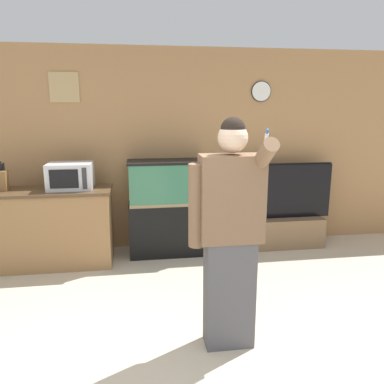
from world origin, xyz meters
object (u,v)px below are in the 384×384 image
at_px(tv_on_stand, 277,222).
at_px(person_standing, 229,233).
at_px(aquarium_on_stand, 168,208).
at_px(knife_block, 1,180).
at_px(microwave, 71,176).
at_px(counter_island, 42,228).

height_order(tv_on_stand, person_standing, person_standing).
bearing_deg(aquarium_on_stand, knife_block, -175.18).
distance_m(microwave, person_standing, 2.34).
bearing_deg(aquarium_on_stand, microwave, -172.52).
xyz_separation_m(aquarium_on_stand, tv_on_stand, (1.48, 0.04, -0.27)).
xyz_separation_m(counter_island, knife_block, (-0.40, 0.03, 0.58)).
bearing_deg(aquarium_on_stand, tv_on_stand, 1.53).
bearing_deg(knife_block, person_standing, -39.61).
relative_size(microwave, aquarium_on_stand, 0.42).
height_order(microwave, tv_on_stand, microwave).
xyz_separation_m(counter_island, person_standing, (1.81, -1.80, 0.47)).
distance_m(microwave, aquarium_on_stand, 1.25).
distance_m(counter_island, aquarium_on_stand, 1.53).
relative_size(aquarium_on_stand, person_standing, 0.68).
distance_m(microwave, knife_block, 0.77).
xyz_separation_m(microwave, aquarium_on_stand, (1.15, 0.15, -0.47)).
bearing_deg(knife_block, aquarium_on_stand, 4.82).
bearing_deg(microwave, knife_block, -179.19).
distance_m(knife_block, tv_on_stand, 3.47).
relative_size(counter_island, aquarium_on_stand, 1.35).
bearing_deg(counter_island, aquarium_on_stand, 7.15).
bearing_deg(tv_on_stand, counter_island, -175.62).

